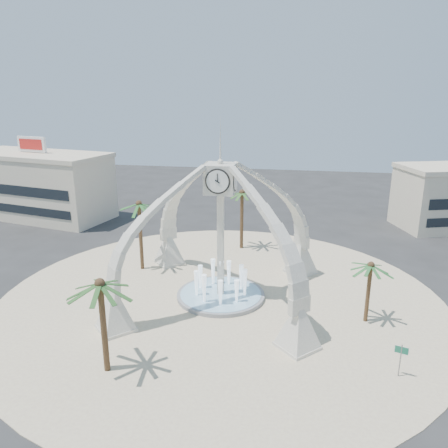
% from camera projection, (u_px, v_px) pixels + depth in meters
% --- Properties ---
extents(ground, '(140.00, 140.00, 0.00)m').
position_uv_depth(ground, '(221.00, 297.00, 39.96)').
color(ground, '#282828').
rests_on(ground, ground).
extents(plaza, '(40.00, 40.00, 0.06)m').
position_uv_depth(plaza, '(221.00, 297.00, 39.95)').
color(plaza, beige).
rests_on(plaza, ground).
extents(clock_tower, '(17.94, 17.94, 16.30)m').
position_uv_depth(clock_tower, '(221.00, 230.00, 38.08)').
color(clock_tower, silver).
rests_on(clock_tower, ground).
extents(fountain, '(8.00, 8.00, 3.62)m').
position_uv_depth(fountain, '(221.00, 295.00, 39.88)').
color(fountain, '#959598').
rests_on(fountain, ground).
extents(building_nw, '(23.75, 13.73, 11.90)m').
position_uv_depth(building_nw, '(37.00, 185.00, 64.77)').
color(building_nw, beige).
rests_on(building_nw, ground).
extents(palm_east, '(4.09, 4.09, 5.63)m').
position_uv_depth(palm_east, '(371.00, 266.00, 34.38)').
color(palm_east, brown).
rests_on(palm_east, ground).
extents(palm_west, '(4.90, 4.90, 7.93)m').
position_uv_depth(palm_west, '(139.00, 205.00, 44.34)').
color(palm_west, brown).
rests_on(palm_west, ground).
extents(palm_north, '(5.19, 5.19, 7.67)m').
position_uv_depth(palm_north, '(242.00, 193.00, 50.60)').
color(palm_north, brown).
rests_on(palm_north, ground).
extents(palm_south, '(4.44, 4.44, 7.22)m').
position_uv_depth(palm_south, '(100.00, 285.00, 27.65)').
color(palm_south, brown).
rests_on(palm_south, ground).
extents(street_sign, '(0.85, 0.28, 2.41)m').
position_uv_depth(street_sign, '(401.00, 354.00, 28.32)').
color(street_sign, slate).
rests_on(street_sign, ground).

